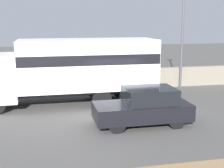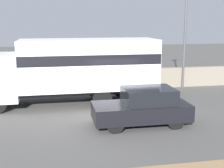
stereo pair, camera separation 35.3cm
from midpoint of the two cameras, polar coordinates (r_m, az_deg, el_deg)
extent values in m
plane|color=#514F4C|center=(14.22, 2.27, -5.93)|extent=(80.00, 80.00, 0.00)
cube|color=gray|center=(19.42, -1.45, 0.78)|extent=(60.00, 0.35, 1.27)
cylinder|color=#4C4C51|center=(20.16, 13.72, 9.26)|extent=(0.14, 0.14, 7.14)
cube|color=#2D2D33|center=(16.33, -3.57, -1.10)|extent=(6.95, 1.34, 0.25)
cube|color=white|center=(16.08, -3.63, 3.70)|extent=(6.95, 2.44, 2.51)
cube|color=black|center=(16.04, -3.64, 4.84)|extent=(6.91, 2.46, 0.50)
cylinder|color=black|center=(17.46, -18.74, -1.61)|extent=(0.96, 0.28, 0.96)
cylinder|color=black|center=(15.73, 3.86, -2.42)|extent=(0.96, 0.28, 0.96)
cylinder|color=black|center=(17.71, 2.15, -0.80)|extent=(0.96, 0.28, 0.96)
cylinder|color=black|center=(15.45, -1.14, -2.66)|extent=(0.96, 0.28, 0.96)
cylinder|color=black|center=(17.46, -2.30, -0.99)|extent=(0.96, 0.28, 0.96)
cube|color=black|center=(12.98, 6.08, -4.99)|extent=(3.96, 1.74, 0.66)
cube|color=black|center=(12.91, 7.49, -2.14)|extent=(2.06, 1.60, 0.64)
cylinder|color=black|center=(12.07, 1.45, -7.42)|extent=(0.70, 0.20, 0.70)
cylinder|color=black|center=(13.46, 0.10, -5.38)|extent=(0.70, 0.20, 0.70)
cylinder|color=black|center=(12.79, 12.34, -6.58)|extent=(0.70, 0.20, 0.70)
cylinder|color=black|center=(14.11, 9.97, -4.75)|extent=(0.70, 0.20, 0.70)
camera|label=1|loc=(0.18, -89.30, 0.14)|focal=50.00mm
camera|label=2|loc=(0.18, 90.70, -0.14)|focal=50.00mm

